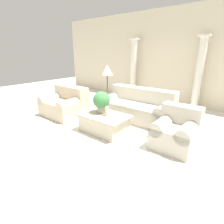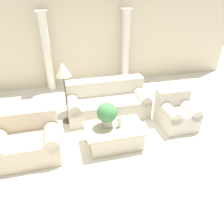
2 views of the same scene
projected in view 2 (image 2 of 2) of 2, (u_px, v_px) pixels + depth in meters
name	position (u px, v px, depth m)	size (l,w,h in m)	color
ground_plane	(111.00, 136.00, 4.76)	(16.00, 16.00, 0.00)	silver
wall_back	(85.00, 33.00, 6.56)	(10.00, 0.06, 3.20)	beige
sofa_long	(107.00, 101.00, 5.43)	(1.97, 0.96, 0.83)	beige
loveseat	(27.00, 138.00, 4.11)	(1.20, 0.96, 0.83)	beige
coffee_table	(115.00, 136.00, 4.39)	(1.17, 0.75, 0.43)	beige
potted_plant	(107.00, 113.00, 4.18)	(0.40, 0.40, 0.51)	#B2A893
pillar_candle	(120.00, 122.00, 4.25)	(0.08, 0.08, 0.22)	silver
floor_lamp	(63.00, 74.00, 4.67)	(0.33, 0.33, 1.45)	#4C473D
column_left	(47.00, 52.00, 6.28)	(0.32, 0.32, 2.27)	silver
column_right	(126.00, 47.00, 6.80)	(0.32, 0.32, 2.27)	silver
armchair	(176.00, 112.00, 4.98)	(0.76, 0.84, 0.80)	beige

